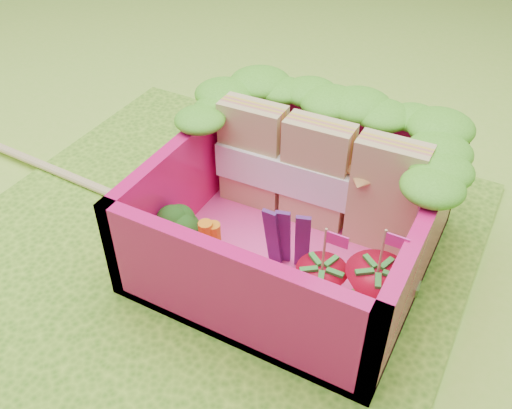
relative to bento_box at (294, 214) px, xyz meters
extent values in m
plane|color=#9AD73C|center=(-0.43, -0.16, -0.31)|extent=(14.00, 14.00, 0.00)
cube|color=#519120|center=(-0.43, -0.16, -0.29)|extent=(2.60, 2.60, 0.03)
cube|color=#FF419D|center=(0.00, 0.00, -0.25)|extent=(1.30, 1.30, 0.05)
cube|color=#D61262|center=(0.00, 0.61, 0.00)|extent=(1.30, 0.07, 0.55)
cube|color=#D61262|center=(0.00, -0.61, 0.00)|extent=(1.30, 0.07, 0.55)
cube|color=#D61262|center=(-0.62, 0.00, 0.00)|extent=(0.07, 1.30, 0.55)
cube|color=#D61262|center=(0.62, 0.00, 0.00)|extent=(0.07, 1.30, 0.55)
ellipsoid|color=#40991B|center=(-0.50, 0.58, 0.33)|extent=(0.30, 0.30, 0.11)
ellipsoid|color=#40991B|center=(-0.36, 0.58, 0.33)|extent=(0.30, 0.30, 0.11)
ellipsoid|color=#40991B|center=(-0.21, 0.58, 0.33)|extent=(0.30, 0.30, 0.11)
ellipsoid|color=#40991B|center=(-0.07, 0.58, 0.33)|extent=(0.30, 0.30, 0.11)
ellipsoid|color=#40991B|center=(0.07, 0.58, 0.33)|extent=(0.30, 0.30, 0.11)
ellipsoid|color=#40991B|center=(0.21, 0.58, 0.33)|extent=(0.30, 0.30, 0.11)
ellipsoid|color=#40991B|center=(0.36, 0.58, 0.33)|extent=(0.30, 0.30, 0.11)
ellipsoid|color=#40991B|center=(0.50, 0.58, 0.33)|extent=(0.30, 0.30, 0.11)
ellipsoid|color=#40991B|center=(-0.58, 0.10, 0.33)|extent=(0.27, 0.27, 0.10)
ellipsoid|color=#40991B|center=(-0.58, 0.24, 0.33)|extent=(0.27, 0.27, 0.10)
ellipsoid|color=#40991B|center=(-0.58, 0.38, 0.33)|extent=(0.27, 0.27, 0.10)
ellipsoid|color=#40991B|center=(0.58, 0.10, 0.33)|extent=(0.27, 0.27, 0.10)
ellipsoid|color=#40991B|center=(0.58, 0.24, 0.33)|extent=(0.27, 0.27, 0.10)
ellipsoid|color=#40991B|center=(0.58, 0.38, 0.33)|extent=(0.27, 0.27, 0.10)
cube|color=tan|center=(-0.37, 0.25, 0.08)|extent=(0.35, 0.16, 0.60)
cube|color=tan|center=(0.00, 0.25, 0.08)|extent=(0.35, 0.16, 0.60)
cube|color=tan|center=(0.37, 0.25, 0.08)|extent=(0.35, 0.16, 0.60)
cube|color=white|center=(0.00, 0.25, 0.05)|extent=(1.10, 0.21, 0.20)
cylinder|color=#5D8E45|center=(-0.49, -0.29, -0.16)|extent=(0.12, 0.12, 0.12)
ellipsoid|color=#1B4B14|center=(-0.49, -0.29, -0.04)|extent=(0.32, 0.32, 0.12)
cylinder|color=orange|center=(-0.31, -0.33, -0.08)|extent=(0.07, 0.07, 0.29)
cylinder|color=orange|center=(-0.28, -0.30, -0.09)|extent=(0.07, 0.07, 0.27)
cube|color=#4B1854|center=(-0.04, -0.16, -0.04)|extent=(0.07, 0.02, 0.38)
cube|color=#4B1854|center=(0.01, -0.14, -0.04)|extent=(0.07, 0.04, 0.38)
cube|color=#4B1854|center=(0.10, -0.13, -0.04)|extent=(0.07, 0.04, 0.38)
cone|color=red|center=(0.27, -0.29, -0.11)|extent=(0.23, 0.23, 0.23)
cylinder|color=tan|center=(0.27, -0.29, 0.13)|extent=(0.01, 0.01, 0.24)
cube|color=#EA2798|center=(0.32, -0.29, 0.21)|extent=(0.10, 0.01, 0.06)
cone|color=red|center=(0.50, -0.23, -0.09)|extent=(0.28, 0.28, 0.28)
cylinder|color=tan|center=(0.50, -0.23, 0.17)|extent=(0.01, 0.01, 0.24)
cube|color=#EA2798|center=(0.55, -0.23, 0.25)|extent=(0.10, 0.01, 0.06)
cube|color=#55A132|center=(0.50, -0.02, -0.20)|extent=(0.32, 0.09, 0.05)
cube|color=#55A132|center=(0.50, -0.29, -0.20)|extent=(0.30, 0.25, 0.05)
cube|color=#55A132|center=(0.21, -0.34, -0.20)|extent=(0.20, 0.32, 0.05)
cube|color=#E9CD80|center=(-1.37, -0.07, -0.25)|extent=(1.95, 0.12, 0.04)
cube|color=#E9CD80|center=(-1.32, -0.05, -0.25)|extent=(1.95, 0.12, 0.04)
camera|label=1|loc=(0.84, -1.96, 1.81)|focal=40.00mm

